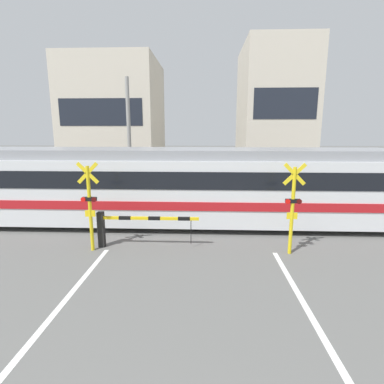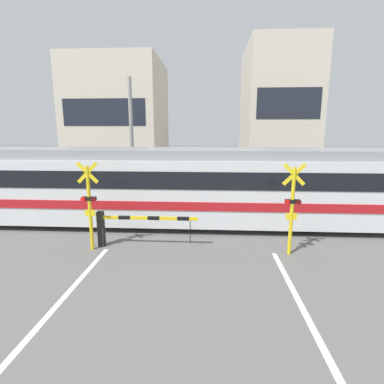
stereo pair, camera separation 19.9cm
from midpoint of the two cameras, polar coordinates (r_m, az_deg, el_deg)
name	(u,v)px [view 2 (the right image)]	position (r m, az deg, el deg)	size (l,w,h in m)	color
rail_track_near	(193,228)	(11.84, 0.68, -6.79)	(50.00, 0.10, 0.08)	gray
rail_track_far	(195,217)	(13.21, 0.99, -4.84)	(50.00, 0.10, 0.08)	gray
commuter_train	(175,184)	(12.20, -2.87, 1.54)	(17.52, 3.06, 3.07)	silver
crossing_barrier_near	(123,224)	(10.09, -12.40, -6.00)	(3.31, 0.20, 1.18)	black
crossing_barrier_far	(241,193)	(15.06, 9.64, -0.10)	(3.31, 0.20, 1.18)	black
crossing_signal_left	(89,202)	(9.90, -18.41, -1.90)	(0.68, 0.15, 2.84)	yellow
crossing_signal_right	(292,205)	(9.55, 19.10, -2.43)	(0.68, 0.15, 2.84)	yellow
pedestrian	(192,180)	(17.78, 0.24, 2.25)	(0.38, 0.22, 1.58)	brown
building_left_of_street	(120,121)	(25.60, -13.36, 13.05)	(6.91, 7.27, 9.17)	beige
building_right_of_street	(277,114)	(25.12, 16.03, 14.05)	(5.01, 7.27, 10.12)	beige
utility_pole_streetside	(132,138)	(17.74, -11.11, 9.98)	(0.22, 0.22, 6.71)	gray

